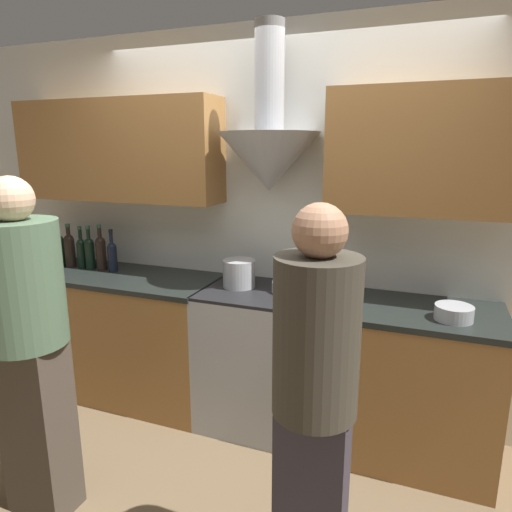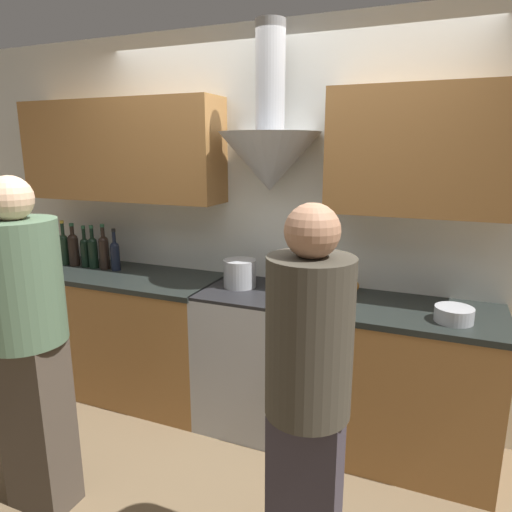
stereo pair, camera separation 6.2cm
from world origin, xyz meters
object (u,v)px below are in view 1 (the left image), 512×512
wine_bottle_3 (70,249)px  wine_bottle_5 (90,252)px  wine_bottle_0 (43,246)px  stock_pot (239,273)px  person_foreground_right (314,397)px  wine_bottle_4 (82,251)px  wine_bottle_7 (112,255)px  mixing_bowl (289,287)px  wine_bottle_2 (60,248)px  person_foreground_left (27,339)px  stove_range (262,357)px  wine_bottle_6 (101,251)px  saucepan (454,313)px  orange_fruit (352,285)px  wine_bottle_1 (52,247)px

wine_bottle_3 → wine_bottle_5: size_ratio=1.01×
wine_bottle_0 → stock_pot: bearing=-0.9°
person_foreground_right → wine_bottle_0: bearing=155.2°
wine_bottle_4 → wine_bottle_7: size_ratio=1.01×
wine_bottle_3 → mixing_bowl: size_ratio=1.52×
wine_bottle_2 → wine_bottle_3: (0.09, -0.00, 0.00)m
mixing_bowl → person_foreground_right: 1.22m
wine_bottle_2 → person_foreground_left: bearing=-52.3°
person_foreground_left → person_foreground_right: bearing=1.1°
person_foreground_left → stock_pot: bearing=62.0°
wine_bottle_5 → mixing_bowl: 1.56m
stove_range → wine_bottle_7: 1.33m
person_foreground_right → wine_bottle_6: bearing=149.1°
stove_range → wine_bottle_6: (-1.29, 0.05, 0.60)m
mixing_bowl → saucepan: saucepan is taller
wine_bottle_7 → stock_pot: (1.02, -0.02, -0.03)m
wine_bottle_6 → wine_bottle_0: bearing=179.9°
wine_bottle_4 → wine_bottle_6: size_ratio=0.93×
wine_bottle_0 → saucepan: 2.99m
mixing_bowl → orange_fruit: 0.40m
wine_bottle_7 → person_foreground_right: size_ratio=0.19×
wine_bottle_4 → person_foreground_right: (2.09, -1.14, -0.15)m
wine_bottle_5 → stock_pot: 1.22m
wine_bottle_2 → wine_bottle_6: bearing=1.4°
wine_bottle_4 → stock_pot: (1.30, -0.02, -0.04)m
wine_bottle_0 → wine_bottle_3: size_ratio=1.02×
wine_bottle_3 → wine_bottle_7: (0.39, 0.01, -0.02)m
person_foreground_left → wine_bottle_0: bearing=132.8°
wine_bottle_1 → person_foreground_right: 2.64m
wine_bottle_2 → wine_bottle_5: 0.28m
stock_pot → mixing_bowl: stock_pot is taller
stove_range → saucepan: (1.13, -0.11, 0.50)m
stove_range → saucepan: saucepan is taller
saucepan → stove_range: bearing=174.3°
stove_range → person_foreground_left: bearing=-124.9°
wine_bottle_6 → person_foreground_right: 2.23m
stock_pot → person_foreground_right: 1.37m
wine_bottle_2 → person_foreground_left: size_ratio=0.20×
wine_bottle_1 → saucepan: (2.89, -0.17, -0.10)m
stove_range → wine_bottle_6: bearing=177.6°
wine_bottle_0 → wine_bottle_5: bearing=-1.4°
person_foreground_left → wine_bottle_7: bearing=109.5°
wine_bottle_1 → orange_fruit: wine_bottle_1 is taller
mixing_bowl → wine_bottle_2: bearing=179.9°
wine_bottle_1 → wine_bottle_3: 0.18m
wine_bottle_3 → wine_bottle_4: bearing=3.1°
wine_bottle_1 → person_foreground_right: bearing=-25.7°
wine_bottle_3 → wine_bottle_4: size_ratio=1.04×
stove_range → stock_pot: bearing=170.4°
wine_bottle_5 → stock_pot: (1.22, -0.02, -0.04)m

